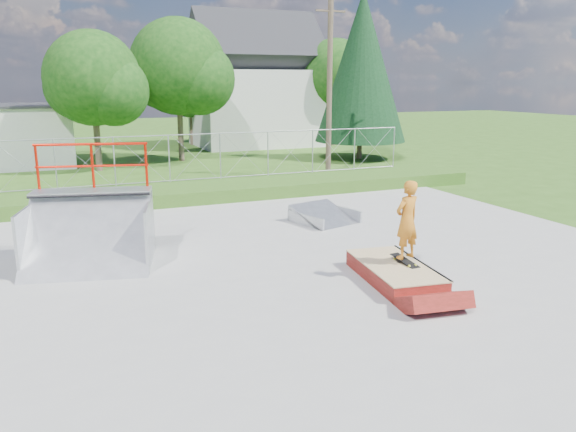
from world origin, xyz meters
The scene contains 16 objects.
ground centered at (0.00, 0.00, 0.00)m, with size 120.00×120.00×0.00m, color #325819.
concrete_pad centered at (0.00, 0.00, 0.02)m, with size 20.00×16.00×0.04m, color #9C9C99.
grass_berm centered at (0.00, 9.50, 0.25)m, with size 24.00×3.00×0.50m, color #325819.
grind_box centered at (2.54, -1.02, 0.19)m, with size 1.61×2.75×0.39m.
quarter_pipe centered at (-3.44, 2.56, 1.39)m, with size 2.77×2.34×2.77m, color #A1A3A9, non-canonical shape.
flat_bank_ramp centered at (3.48, 4.24, 0.24)m, with size 1.59×1.70×0.49m, color #A1A3A9, non-canonical shape.
skateboard centered at (2.79, -1.03, 0.43)m, with size 0.22×0.80×0.02m, color black.
skater centered at (2.79, -1.03, 1.28)m, with size 0.62×0.41×1.70m, color orange.
chain_link_fence centered at (0.00, 10.50, 1.40)m, with size 20.00×0.06×1.80m, color #A1A4A9, non-canonical shape.
gable_house centered at (9.00, 26.00, 3.84)m, with size 8.40×6.08×8.94m.
utility_pole centered at (7.50, 12.00, 4.00)m, with size 0.24×0.24×8.00m, color brown.
tree_left_near centered at (-1.75, 17.83, 4.24)m, with size 4.76×4.48×6.65m.
tree_center centered at (2.78, 19.81, 4.85)m, with size 5.44×5.12×7.60m.
tree_right_far centered at (14.27, 23.82, 4.54)m, with size 5.10×4.80×7.12m.
tree_back_mid centered at (5.21, 27.86, 3.63)m, with size 4.08×3.84×5.70m.
conifer_tree centered at (12.00, 17.00, 5.05)m, with size 5.04×5.04×9.10m.
Camera 1 is at (-4.04, -10.74, 4.19)m, focal length 35.00 mm.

